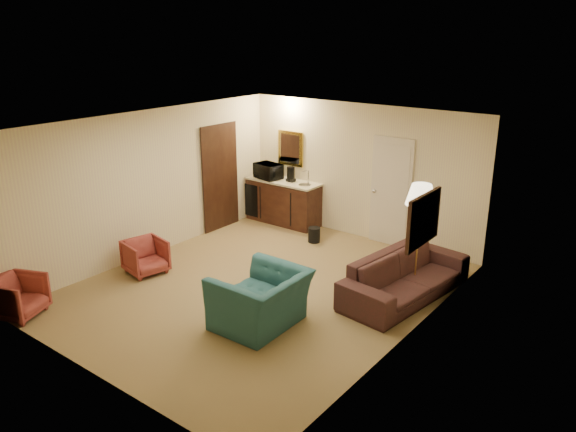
# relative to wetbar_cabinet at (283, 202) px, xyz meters

# --- Properties ---
(ground) EXTENTS (6.00, 6.00, 0.00)m
(ground) POSITION_rel_wetbar_cabinet_xyz_m (1.65, -2.72, -0.46)
(ground) COLOR olive
(ground) RESTS_ON ground
(room_walls) EXTENTS (5.02, 6.01, 2.61)m
(room_walls) POSITION_rel_wetbar_cabinet_xyz_m (1.55, -1.95, 1.26)
(room_walls) COLOR beige
(room_walls) RESTS_ON ground
(wetbar_cabinet) EXTENTS (1.64, 0.58, 0.92)m
(wetbar_cabinet) POSITION_rel_wetbar_cabinet_xyz_m (0.00, 0.00, 0.00)
(wetbar_cabinet) COLOR #3C2113
(wetbar_cabinet) RESTS_ON ground
(sofa) EXTENTS (0.97, 2.39, 0.91)m
(sofa) POSITION_rel_wetbar_cabinet_xyz_m (3.60, -1.60, -0.01)
(sofa) COLOR black
(sofa) RESTS_ON ground
(teal_armchair) EXTENTS (0.81, 1.22, 1.05)m
(teal_armchair) POSITION_rel_wetbar_cabinet_xyz_m (2.41, -3.62, 0.06)
(teal_armchair) COLOR #215254
(teal_armchair) RESTS_ON ground
(rose_chair_near) EXTENTS (0.69, 0.72, 0.64)m
(rose_chair_near) POSITION_rel_wetbar_cabinet_xyz_m (-0.25, -3.44, -0.14)
(rose_chair_near) COLOR #9A3E32
(rose_chair_near) RESTS_ON ground
(rose_chair_far) EXTENTS (0.81, 0.83, 0.66)m
(rose_chair_far) POSITION_rel_wetbar_cabinet_xyz_m (-0.50, -5.51, -0.13)
(rose_chair_far) COLOR #9A3E32
(rose_chair_far) RESTS_ON ground
(coffee_table) EXTENTS (0.85, 0.67, 0.43)m
(coffee_table) POSITION_rel_wetbar_cabinet_xyz_m (2.31, -3.32, -0.24)
(coffee_table) COLOR black
(coffee_table) RESTS_ON ground
(floor_lamp) EXTENTS (0.61, 0.61, 1.74)m
(floor_lamp) POSITION_rel_wetbar_cabinet_xyz_m (3.63, -1.32, 0.41)
(floor_lamp) COLOR #B0883A
(floor_lamp) RESTS_ON ground
(waste_bin) EXTENTS (0.30, 0.30, 0.29)m
(waste_bin) POSITION_rel_wetbar_cabinet_xyz_m (1.18, -0.55, -0.31)
(waste_bin) COLOR black
(waste_bin) RESTS_ON ground
(microwave) EXTENTS (0.62, 0.42, 0.39)m
(microwave) POSITION_rel_wetbar_cabinet_xyz_m (-0.35, -0.07, 0.65)
(microwave) COLOR black
(microwave) RESTS_ON wetbar_cabinet
(coffee_maker) EXTENTS (0.20, 0.20, 0.30)m
(coffee_maker) POSITION_rel_wetbar_cabinet_xyz_m (0.18, 0.03, 0.61)
(coffee_maker) COLOR black
(coffee_maker) RESTS_ON wetbar_cabinet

